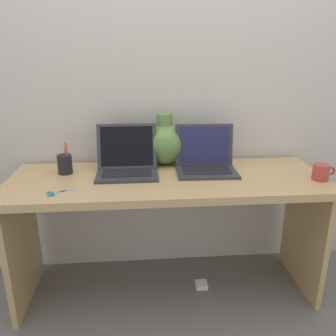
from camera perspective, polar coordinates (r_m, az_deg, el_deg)
name	(u,v)px	position (r m, az deg, el deg)	size (l,w,h in m)	color
ground_plane	(168,289)	(2.18, 0.00, -19.39)	(6.00, 6.00, 0.00)	slate
back_wall	(163,78)	(2.05, -0.83, 14.69)	(4.40, 0.04, 2.40)	beige
desk	(168,201)	(1.88, 0.00, -5.51)	(1.68, 0.59, 0.71)	tan
laptop_left	(127,161)	(1.89, -6.80, 1.22)	(0.33, 0.26, 0.26)	#333338
laptop_right	(205,159)	(1.93, 6.21, 1.54)	(0.33, 0.26, 0.25)	#333338
green_vase	(165,143)	(2.01, -0.57, 4.19)	(0.24, 0.24, 0.30)	#5B843D
coffee_mug	(321,172)	(1.94, 24.06, -0.62)	(0.12, 0.08, 0.08)	#B23D33
pen_cup	(65,164)	(1.95, -16.73, 0.65)	(0.08, 0.08, 0.17)	black
scissors	(57,193)	(1.70, -18.01, -3.90)	(0.14, 0.10, 0.01)	#B7B7BC
power_brick	(201,284)	(2.19, 5.54, -18.66)	(0.07, 0.07, 0.03)	white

